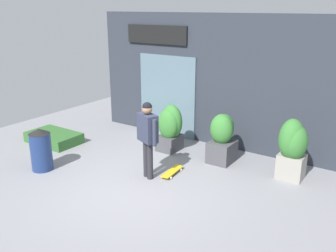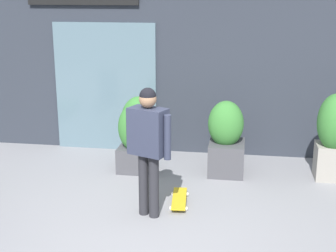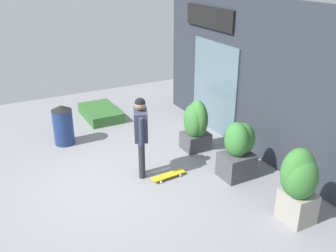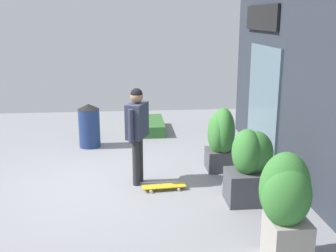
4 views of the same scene
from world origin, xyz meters
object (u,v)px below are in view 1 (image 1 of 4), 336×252
planter_box_right (223,135)px  trash_bin (41,149)px  skateboard (172,171)px  planter_box_mid (170,128)px  skateboarder (148,132)px  planter_box_left (293,146)px

planter_box_right → trash_bin: (-3.18, -2.80, -0.17)m
skateboard → planter_box_mid: 1.54m
skateboard → planter_box_right: (0.57, 1.32, 0.61)m
skateboarder → trash_bin: 2.56m
trash_bin → skateboard: bearing=29.5°
planter_box_left → trash_bin: bearing=-150.8°
skateboard → planter_box_left: size_ratio=0.55×
skateboard → planter_box_left: (2.25, 1.24, 0.70)m
planter_box_left → planter_box_right: bearing=177.4°
planter_box_left → trash_bin: 5.58m
skateboard → planter_box_right: 1.56m
skateboard → planter_box_right: bearing=-28.4°
skateboarder → planter_box_left: skateboarder is taller
skateboard → trash_bin: trash_bin is taller
skateboard → planter_box_left: planter_box_left is taller
skateboarder → trash_bin: (-2.27, -1.04, -0.56)m
skateboard → planter_box_mid: size_ratio=0.61×
planter_box_left → planter_box_mid: size_ratio=1.11×
planter_box_left → planter_box_mid: bearing=-178.4°
skateboard → planter_box_mid: planter_box_mid is taller
skateboarder → skateboard: size_ratio=2.25×
planter_box_right → planter_box_mid: (-1.41, -0.16, -0.04)m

